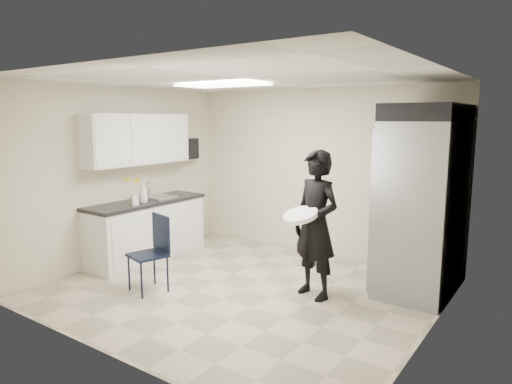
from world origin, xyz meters
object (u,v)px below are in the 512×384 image
Objects in this scene: lower_counter at (147,231)px; commercial_fridge at (423,208)px; man_tuxedo at (316,225)px; folding_chair at (148,255)px.

commercial_fridge reaches higher than lower_counter.
commercial_fridge is 1.18× the size of man_tuxedo.
folding_chair is at bearing -144.10° from commercial_fridge.
man_tuxedo is (-0.97, -0.95, -0.16)m from commercial_fridge.
lower_counter is 1.07× the size of man_tuxedo.
folding_chair is at bearing -132.60° from man_tuxedo.
man_tuxedo is (2.81, 0.13, 0.46)m from lower_counter.
lower_counter is 1.38m from folding_chair.
folding_chair is 2.10m from man_tuxedo.
man_tuxedo is at bearing -135.82° from commercial_fridge.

